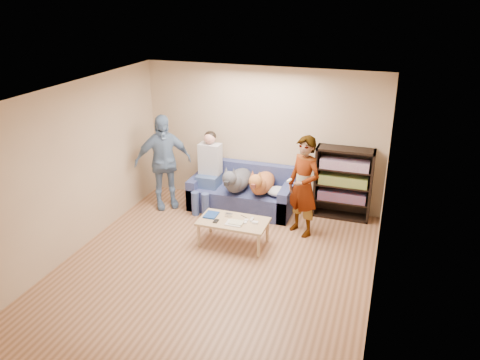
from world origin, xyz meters
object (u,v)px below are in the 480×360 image
(camera_silver, at_px, (229,215))
(coffee_table, at_px, (233,223))
(person_standing_left, at_px, (163,162))
(person_standing_right, at_px, (304,186))
(dog_tan, at_px, (261,183))
(dog_gray, at_px, (237,180))
(notebook_blue, at_px, (211,215))
(bookshelf, at_px, (343,182))
(person_seated, at_px, (208,168))
(sofa, at_px, (243,194))

(camera_silver, xyz_separation_m, coffee_table, (0.12, -0.12, -0.07))
(person_standing_left, xyz_separation_m, camera_silver, (1.57, -0.81, -0.45))
(person_standing_right, distance_m, dog_tan, 0.97)
(camera_silver, xyz_separation_m, dog_gray, (-0.20, 0.99, 0.19))
(camera_silver, relative_size, dog_gray, 0.09)
(notebook_blue, height_order, bookshelf, bookshelf)
(person_standing_left, distance_m, dog_tan, 1.85)
(person_standing_right, bearing_deg, notebook_blue, -121.44)
(person_standing_right, bearing_deg, bookshelf, 88.99)
(person_standing_left, relative_size, camera_silver, 16.23)
(notebook_blue, bearing_deg, person_standing_left, 145.65)
(person_seated, bearing_deg, person_standing_left, -161.73)
(dog_tan, bearing_deg, camera_silver, -103.50)
(person_standing_left, xyz_separation_m, sofa, (1.41, 0.39, -0.61))
(dog_gray, height_order, coffee_table, dog_gray)
(dog_gray, bearing_deg, notebook_blue, -94.49)
(camera_silver, xyz_separation_m, person_seated, (-0.78, 1.07, 0.33))
(person_standing_right, bearing_deg, dog_tan, -174.91)
(dog_tan, bearing_deg, coffee_table, -96.35)
(person_standing_right, distance_m, dog_gray, 1.36)
(notebook_blue, bearing_deg, dog_gray, 85.51)
(camera_silver, bearing_deg, dog_gray, 101.24)
(person_seated, xyz_separation_m, dog_gray, (0.59, -0.08, -0.13))
(dog_tan, distance_m, bookshelf, 1.45)
(person_standing_right, bearing_deg, person_seated, -161.69)
(notebook_blue, relative_size, dog_gray, 0.21)
(sofa, height_order, dog_tan, dog_tan)
(person_standing_right, xyz_separation_m, person_seated, (-1.87, 0.47, -0.08))
(notebook_blue, bearing_deg, person_standing_right, 26.07)
(camera_silver, xyz_separation_m, bookshelf, (1.64, 1.43, 0.23))
(person_seated, bearing_deg, notebook_blue, -66.23)
(person_seated, relative_size, dog_gray, 1.17)
(person_standing_right, distance_m, bookshelf, 1.01)
(person_standing_right, relative_size, sofa, 0.90)
(camera_silver, bearing_deg, coffee_table, -45.00)
(person_standing_right, height_order, bookshelf, person_standing_right)
(dog_tan, xyz_separation_m, bookshelf, (1.39, 0.40, 0.05))
(person_standing_right, distance_m, camera_silver, 1.31)
(dog_gray, xyz_separation_m, dog_tan, (0.45, 0.05, -0.01))
(person_standing_right, xyz_separation_m, sofa, (-1.25, 0.60, -0.57))
(person_standing_left, height_order, dog_tan, person_standing_left)
(coffee_table, bearing_deg, person_standing_left, 151.13)
(coffee_table, distance_m, bookshelf, 2.20)
(dog_tan, bearing_deg, dog_gray, -174.19)
(person_standing_right, bearing_deg, person_standing_left, -152.08)
(dog_tan, height_order, bookshelf, bookshelf)
(dog_gray, bearing_deg, coffee_table, -74.08)
(bookshelf, bearing_deg, sofa, -172.60)
(camera_silver, bearing_deg, person_seated, 126.13)
(dog_gray, bearing_deg, person_seated, 171.97)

